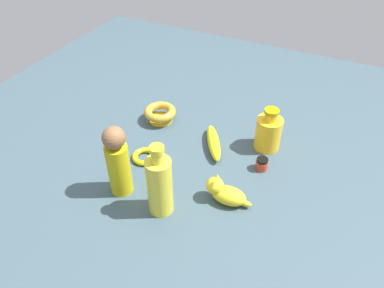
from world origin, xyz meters
name	(u,v)px	position (x,y,z in m)	size (l,w,h in m)	color
ground	(192,163)	(0.00, 0.00, 0.00)	(2.00, 2.00, 0.00)	#384C56
banana	(214,143)	(0.03, 0.11, 0.02)	(0.19, 0.04, 0.04)	yellow
bangle	(145,156)	(-0.15, -0.05, 0.01)	(0.09, 0.09, 0.02)	gold
bottle_tall	(160,184)	(0.01, -0.22, 0.10)	(0.07, 0.07, 0.24)	gold
cat_figurine	(225,192)	(0.16, -0.11, 0.04)	(0.14, 0.07, 0.09)	gold
person_figure_adult	(118,161)	(-0.14, -0.21, 0.12)	(0.09, 0.09, 0.24)	#B7A713
bottle_short	(268,132)	(0.20, 0.19, 0.07)	(0.09, 0.09, 0.16)	yellow
nail_polish_jar	(262,164)	(0.22, 0.07, 0.02)	(0.04, 0.04, 0.04)	#B83C24
bowl	(160,113)	(-0.22, 0.16, 0.03)	(0.12, 0.12, 0.05)	gold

